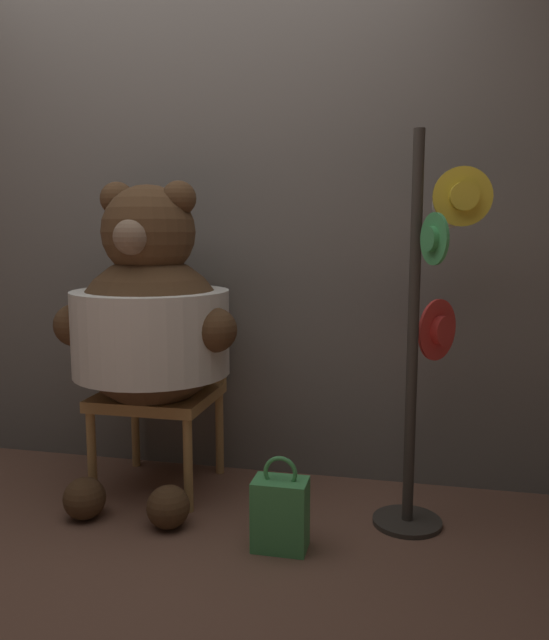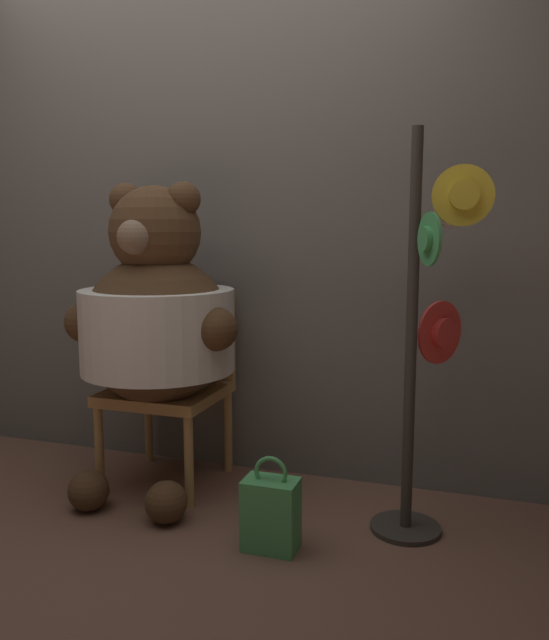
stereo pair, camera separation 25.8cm
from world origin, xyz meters
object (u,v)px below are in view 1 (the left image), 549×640
Objects in this scene: hat_display_rack at (429,324)px; handbag_on_ground at (280,513)px; chair at (165,379)px; teddy_bear at (150,322)px.

hat_display_rack is 0.93m from handbag_on_ground.
hat_display_rack is at bearing 32.77° from handbag_on_ground.
handbag_on_ground is (0.67, -0.52, -0.36)m from chair.
handbag_on_ground is at bearing -147.23° from hat_display_rack.
teddy_bear reaches higher than chair.
teddy_bear is at bearing 151.40° from handbag_on_ground.
hat_display_rack is at bearing -0.99° from teddy_bear.
chair is 1.25m from hat_display_rack.
handbag_on_ground is (0.66, -0.36, -0.65)m from teddy_bear.
teddy_bear is 0.99m from handbag_on_ground.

